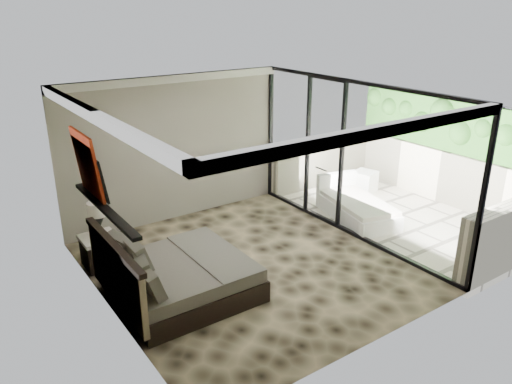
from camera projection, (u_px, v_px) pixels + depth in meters
floor at (249, 266)px, 8.10m from camera, size 5.00×5.00×0.00m
ceiling at (248, 94)px, 7.12m from camera, size 4.50×5.00×0.02m
back_wall at (175, 149)px, 9.52m from camera, size 4.50×0.02×2.80m
left_wall at (104, 219)px, 6.41m from camera, size 0.02×5.00×2.80m
glass_wall at (354, 161)px, 8.81m from camera, size 0.08×5.00×2.80m
terrace_slab at (401, 217)px, 10.12m from camera, size 3.00×5.00×0.12m
parapet_far at (446, 177)px, 10.63m from camera, size 0.30×5.00×1.10m
foliage_hedge at (454, 126)px, 10.24m from camera, size 0.36×4.60×1.10m
picture_ledge at (105, 209)px, 6.49m from camera, size 0.12×2.20×0.05m
bed at (176, 277)px, 7.16m from camera, size 1.93×1.87×1.06m
nightstand at (100, 250)px, 8.04m from camera, size 0.64×0.64×0.55m
table_lamp at (98, 215)px, 7.85m from camera, size 0.32×0.32×0.58m
abstract_canvas at (87, 164)px, 6.71m from camera, size 0.13×0.90×0.90m
framed_print at (98, 178)px, 6.62m from camera, size 0.11×0.50×0.60m
ottoman at (364, 181)px, 11.29m from camera, size 0.57×0.57×0.47m
lounger at (356, 207)px, 9.90m from camera, size 1.27×1.95×0.70m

